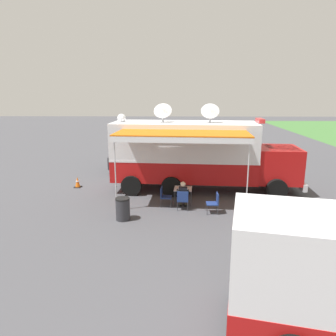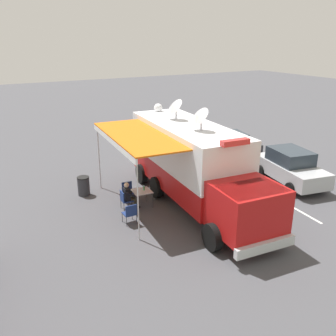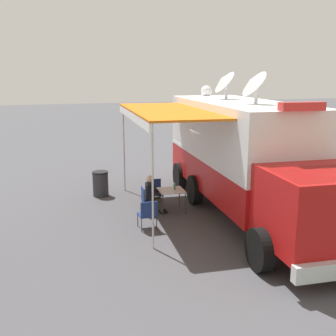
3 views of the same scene
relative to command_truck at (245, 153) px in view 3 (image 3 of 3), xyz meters
name	(u,v)px [view 3 (image 3 of 3)]	position (x,y,z in m)	size (l,w,h in m)	color
ground_plane	(234,206)	(-0.09, -0.74, -1.95)	(100.00, 100.00, 0.00)	#47474C
command_truck	(245,153)	(0.00, 0.00, 0.00)	(5.27, 9.64, 4.53)	#B71414
folding_table	(171,192)	(2.13, -0.84, -1.27)	(0.86, 0.86, 0.73)	silver
water_bottle	(175,186)	(2.01, -0.85, -1.11)	(0.07, 0.07, 0.22)	#3F9959
folding_chair_at_table	(147,198)	(2.93, -0.87, -1.43)	(0.51, 0.51, 0.87)	navy
folding_chair_beside_table	(155,190)	(2.44, -1.69, -1.43)	(0.51, 0.51, 0.87)	navy
folding_chair_spare_by_truck	(148,213)	(3.25, 0.45, -1.43)	(0.49, 0.49, 0.87)	navy
seated_responder	(153,194)	(2.74, -0.86, -1.30)	(0.68, 0.58, 1.25)	black
trash_bin	(101,184)	(4.04, -3.28, -1.49)	(0.57, 0.57, 0.91)	#2D2D33
traffic_cone	(184,163)	(-0.31, -6.42, -1.67)	(0.36, 0.36, 0.58)	black
car_far_corner	(298,154)	(-4.83, -4.04, -1.07)	(4.46, 2.58, 1.76)	#2D2D33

